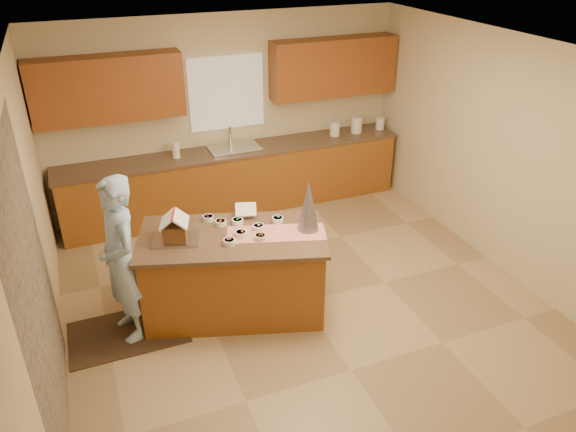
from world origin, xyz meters
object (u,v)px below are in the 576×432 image
at_px(island_base, 234,275).
at_px(boy, 121,260).
at_px(tinsel_tree, 308,206).
at_px(gingerbread_house, 175,229).

bearing_deg(island_base, boy, -163.95).
height_order(tinsel_tree, boy, boy).
distance_m(island_base, tinsel_tree, 1.09).
relative_size(tinsel_tree, boy, 0.32).
distance_m(island_base, boy, 1.17).
bearing_deg(gingerbread_house, tinsel_tree, -12.90).
xyz_separation_m(tinsel_tree, gingerbread_house, (-1.30, 0.30, -0.14)).
height_order(island_base, tinsel_tree, tinsel_tree).
xyz_separation_m(island_base, tinsel_tree, (0.76, -0.18, 0.76)).
bearing_deg(boy, tinsel_tree, 71.95).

